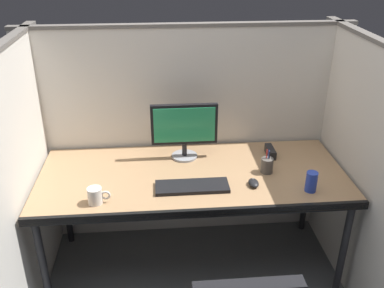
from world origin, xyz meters
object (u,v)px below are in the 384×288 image
computer_mouse (254,183)px  soda_can (311,182)px  pen_cup (267,165)px  keyboard_main (192,187)px  coffee_mug (96,196)px  monitor_center (184,128)px  red_stapler (270,152)px  desk (193,181)px

computer_mouse → soda_can: 0.33m
pen_cup → keyboard_main: bearing=-163.0°
keyboard_main → soda_can: size_ratio=3.52×
coffee_mug → computer_mouse: bearing=6.6°
monitor_center → red_stapler: bearing=-2.6°
desk → red_stapler: size_ratio=12.67×
pen_cup → red_stapler: 0.23m
monitor_center → pen_cup: monitor_center is taller
desk → pen_cup: pen_cup is taller
monitor_center → soda_can: size_ratio=3.52×
soda_can → red_stapler: (-0.12, 0.45, -0.03)m
keyboard_main → soda_can: soda_can is taller
coffee_mug → red_stapler: bearing=23.1°
monitor_center → keyboard_main: bearing=-87.4°
monitor_center → computer_mouse: size_ratio=4.48×
keyboard_main → computer_mouse: 0.36m
soda_can → red_stapler: bearing=105.3°
soda_can → computer_mouse: bearing=165.1°
computer_mouse → desk: bearing=155.6°
monitor_center → pen_cup: size_ratio=2.83×
computer_mouse → coffee_mug: coffee_mug is taller
pen_cup → red_stapler: bearing=70.2°
monitor_center → pen_cup: bearing=-25.9°
desk → computer_mouse: 0.39m
pen_cup → soda_can: bearing=-49.2°
computer_mouse → pen_cup: bearing=52.0°
pen_cup → coffee_mug: 1.05m
monitor_center → soda_can: monitor_center is taller
monitor_center → pen_cup: (0.50, -0.24, -0.17)m
desk → red_stapler: red_stapler is taller
desk → pen_cup: bearing=-1.1°
red_stapler → monitor_center: bearing=177.4°
desk → soda_can: size_ratio=15.57×
desk → coffee_mug: size_ratio=15.08×
desk → keyboard_main: size_ratio=4.42×
soda_can → desk: bearing=160.0°
keyboard_main → coffee_mug: size_ratio=3.41×
red_stapler → coffee_mug: (-1.10, -0.47, 0.02)m
desk → monitor_center: (-0.04, 0.23, 0.27)m
desk → red_stapler: bearing=20.9°
coffee_mug → desk: bearing=25.1°
monitor_center → coffee_mug: (-0.52, -0.49, -0.17)m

